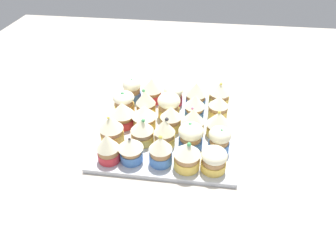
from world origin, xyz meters
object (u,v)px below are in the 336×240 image
(baking_tray, at_px, (168,130))
(cupcake_2, at_px, (123,113))
(cupcake_3, at_px, (111,129))
(cupcake_0, at_px, (132,89))
(cupcake_11, at_px, (169,105))
(cupcake_13, at_px, (165,132))
(napkin, at_px, (202,225))
(cupcake_9, at_px, (131,149))
(cupcake_1, at_px, (124,102))
(cupcake_22, at_px, (218,123))
(cupcake_15, at_px, (196,94))
(cupcake_5, at_px, (152,89))
(cupcake_8, at_px, (142,131))
(cupcake_18, at_px, (191,136))
(cupcake_20, at_px, (219,94))
(cupcake_21, at_px, (218,107))
(cupcake_6, at_px, (146,102))
(cupcake_4, at_px, (108,148))
(cupcake_10, at_px, (172,94))
(cupcake_19, at_px, (187,155))
(cupcake_16, at_px, (195,106))
(cupcake_23, at_px, (219,139))
(cupcake_12, at_px, (171,119))
(cupcake_24, at_px, (214,159))

(baking_tray, xyz_separation_m, cupcake_2, (-0.00, -0.13, 0.04))
(baking_tray, height_order, cupcake_3, cupcake_3)
(cupcake_0, xyz_separation_m, cupcake_11, (0.07, 0.13, 0.00))
(cupcake_13, bearing_deg, napkin, 25.54)
(cupcake_2, distance_m, cupcake_9, 0.15)
(napkin, bearing_deg, cupcake_1, -145.29)
(cupcake_22, bearing_deg, cupcake_15, -153.18)
(cupcake_5, xyz_separation_m, cupcake_8, (0.20, 0.01, -0.00))
(baking_tray, relative_size, cupcake_18, 4.88)
(cupcake_2, xyz_separation_m, cupcake_18, (0.07, 0.19, -0.00))
(cupcake_20, bearing_deg, cupcake_3, -52.57)
(cupcake_11, bearing_deg, cupcake_21, 95.89)
(cupcake_2, bearing_deg, cupcake_3, -8.59)
(napkin, bearing_deg, cupcake_3, -131.64)
(cupcake_1, height_order, cupcake_6, cupcake_6)
(cupcake_4, xyz_separation_m, cupcake_10, (-0.27, 0.12, -0.00))
(cupcake_18, bearing_deg, cupcake_10, -159.72)
(cupcake_2, xyz_separation_m, cupcake_13, (0.07, 0.13, 0.00))
(cupcake_18, height_order, cupcake_19, cupcake_19)
(cupcake_0, relative_size, cupcake_6, 0.94)
(cupcake_10, relative_size, cupcake_21, 0.94)
(cupcake_9, height_order, cupcake_10, cupcake_9)
(cupcake_6, distance_m, cupcake_8, 0.13)
(cupcake_16, bearing_deg, cupcake_23, 27.82)
(cupcake_1, relative_size, cupcake_13, 0.80)
(cupcake_18, height_order, cupcake_21, cupcake_18)
(cupcake_8, bearing_deg, cupcake_5, -177.46)
(cupcake_9, relative_size, cupcake_10, 1.11)
(cupcake_19, distance_m, cupcake_21, 0.22)
(cupcake_8, height_order, cupcake_12, cupcake_8)
(cupcake_22, bearing_deg, cupcake_2, -92.62)
(cupcake_5, bearing_deg, cupcake_6, -5.47)
(cupcake_12, xyz_separation_m, cupcake_20, (-0.14, 0.13, 0.00))
(cupcake_8, distance_m, cupcake_18, 0.13)
(baking_tray, height_order, cupcake_15, cupcake_15)
(cupcake_13, bearing_deg, cupcake_5, -160.88)
(cupcake_13, relative_size, cupcake_19, 1.07)
(cupcake_20, bearing_deg, cupcake_22, -1.19)
(cupcake_23, bearing_deg, napkin, -7.99)
(baking_tray, height_order, cupcake_24, cupcake_24)
(cupcake_11, height_order, cupcake_13, cupcake_13)
(baking_tray, distance_m, cupcake_19, 0.16)
(cupcake_6, height_order, cupcake_23, cupcake_6)
(cupcake_6, bearing_deg, cupcake_0, -140.62)
(cupcake_3, relative_size, cupcake_19, 1.04)
(cupcake_0, bearing_deg, cupcake_6, 39.38)
(cupcake_5, bearing_deg, cupcake_15, 86.80)
(cupcake_4, bearing_deg, cupcake_10, 155.53)
(cupcake_2, height_order, cupcake_20, cupcake_20)
(cupcake_5, relative_size, cupcake_11, 1.05)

